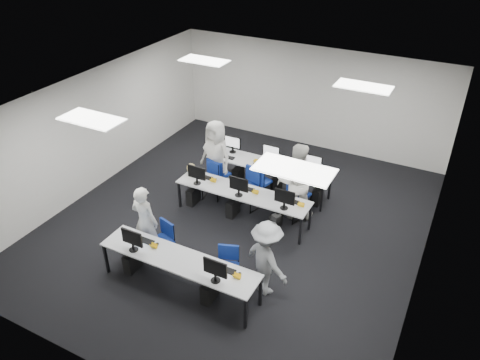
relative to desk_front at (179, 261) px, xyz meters
The scene contains 23 objects.
room 2.54m from the desk_front, 90.00° to the left, with size 9.00×9.02×3.00m.
ceiling_panels 3.33m from the desk_front, 90.00° to the left, with size 5.20×4.60×0.02m.
desk_front is the anchor object (origin of this frame).
desk_mid 2.60m from the desk_front, 90.00° to the left, with size 3.20×0.70×0.73m.
desk_back 4.00m from the desk_front, 90.00° to the left, with size 3.20×0.70×0.73m.
equipment_front 0.38m from the desk_front, behind, with size 2.51×0.41×1.19m.
equipment_mid 2.61m from the desk_front, 94.24° to the left, with size 2.91×0.41×1.19m.
equipment_back 4.04m from the desk_front, 87.27° to the left, with size 2.91×0.41×1.19m.
chair_0 1.06m from the desk_front, 146.05° to the left, with size 0.53×0.56×0.87m.
chair_1 0.99m from the desk_front, 32.20° to the left, with size 0.54×0.57×0.85m.
chair_2 3.29m from the desk_front, 109.26° to the left, with size 0.51×0.54×0.88m.
chair_3 3.16m from the desk_front, 90.73° to the left, with size 0.60×0.62×0.96m.
chair_4 3.35m from the desk_front, 71.82° to the left, with size 0.55×0.58×0.88m.
chair_5 3.60m from the desk_front, 107.61° to the left, with size 0.58×0.60×0.91m.
chair_6 3.52m from the desk_front, 90.13° to the left, with size 0.62×0.64×0.98m.
chair_7 3.63m from the desk_front, 73.09° to the left, with size 0.55×0.58×0.91m.
handbag 3.11m from the desk_front, 117.82° to the left, with size 0.33×0.21×0.27m, color tan.
student_0 1.32m from the desk_front, 154.65° to the left, with size 0.60×0.39×1.63m, color silver.
student_1 3.44m from the desk_front, 72.48° to the left, with size 0.91×0.71×1.87m, color silver.
student_2 3.74m from the desk_front, 109.04° to the left, with size 0.90×0.58×1.84m, color silver.
student_3 3.56m from the desk_front, 74.06° to the left, with size 0.87×0.36×1.49m, color silver.
photographer 1.63m from the desk_front, 25.42° to the left, with size 1.02×0.59×1.58m, color gray.
dslr_camera 2.01m from the desk_front, 29.17° to the left, with size 0.14×0.18×0.10m, color black.
Camera 1 is at (4.07, -7.76, 6.51)m, focal length 35.00 mm.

